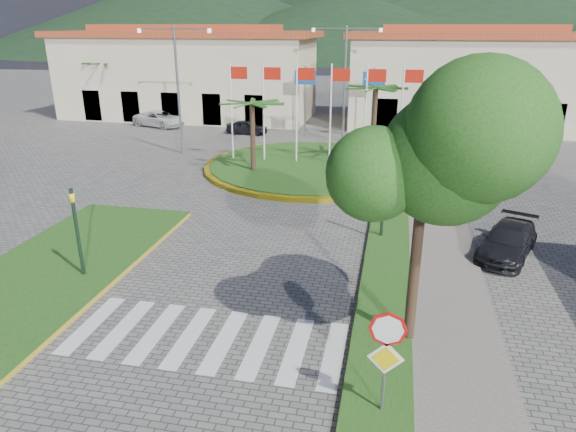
% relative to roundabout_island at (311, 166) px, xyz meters
% --- Properties ---
extents(sidewalk_right, '(4.00, 28.00, 0.15)m').
position_rel_roundabout_island_xyz_m(sidewalk_right, '(6.00, -20.00, -0.10)').
color(sidewalk_right, gray).
rests_on(sidewalk_right, ground).
extents(verge_right, '(1.60, 28.00, 0.18)m').
position_rel_roundabout_island_xyz_m(verge_right, '(4.80, -20.00, -0.08)').
color(verge_right, '#1F4E16').
rests_on(verge_right, ground).
extents(median_left, '(5.00, 14.00, 0.18)m').
position_rel_roundabout_island_xyz_m(median_left, '(-6.50, -16.00, -0.08)').
color(median_left, '#1F4E16').
rests_on(median_left, ground).
extents(crosswalk, '(8.00, 3.00, 0.01)m').
position_rel_roundabout_island_xyz_m(crosswalk, '(-0.00, -18.00, -0.17)').
color(crosswalk, silver).
rests_on(crosswalk, ground).
extents(roundabout_island, '(12.70, 12.70, 6.00)m').
position_rel_roundabout_island_xyz_m(roundabout_island, '(0.00, 0.00, 0.00)').
color(roundabout_island, yellow).
rests_on(roundabout_island, ground).
extents(stop_sign, '(0.80, 0.11, 2.65)m').
position_rel_roundabout_island_xyz_m(stop_sign, '(4.90, -20.04, 1.62)').
color(stop_sign, slate).
rests_on(stop_sign, ground).
extents(deciduous_tree, '(3.60, 3.60, 6.80)m').
position_rel_roundabout_island_xyz_m(deciduous_tree, '(5.50, -17.00, 5.00)').
color(deciduous_tree, black).
rests_on(deciduous_tree, ground).
extents(traffic_light_left, '(0.15, 0.18, 3.20)m').
position_rel_roundabout_island_xyz_m(traffic_light_left, '(-5.20, -15.50, 1.77)').
color(traffic_light_left, black).
rests_on(traffic_light_left, ground).
extents(traffic_light_right, '(0.15, 0.18, 3.20)m').
position_rel_roundabout_island_xyz_m(traffic_light_right, '(4.50, -10.00, 1.77)').
color(traffic_light_right, black).
rests_on(traffic_light_right, ground).
extents(traffic_light_far, '(0.18, 0.15, 3.20)m').
position_rel_roundabout_island_xyz_m(traffic_light_far, '(8.00, 4.00, 1.77)').
color(traffic_light_far, black).
rests_on(traffic_light_far, ground).
extents(direction_sign_west, '(1.60, 0.14, 5.20)m').
position_rel_roundabout_island_xyz_m(direction_sign_west, '(-2.00, 8.97, 3.36)').
color(direction_sign_west, slate).
rests_on(direction_sign_west, ground).
extents(direction_sign_east, '(1.60, 0.14, 5.20)m').
position_rel_roundabout_island_xyz_m(direction_sign_east, '(3.00, 8.97, 3.36)').
color(direction_sign_east, slate).
rests_on(direction_sign_east, ground).
extents(street_lamp_centre, '(4.80, 0.16, 8.00)m').
position_rel_roundabout_island_xyz_m(street_lamp_centre, '(1.00, 8.00, 4.32)').
color(street_lamp_centre, slate).
rests_on(street_lamp_centre, ground).
extents(street_lamp_west, '(4.80, 0.16, 8.00)m').
position_rel_roundabout_island_xyz_m(street_lamp_west, '(-9.00, 2.00, 4.32)').
color(street_lamp_west, slate).
rests_on(street_lamp_west, ground).
extents(building_left, '(23.32, 9.54, 8.05)m').
position_rel_roundabout_island_xyz_m(building_left, '(-14.00, 16.00, 3.73)').
color(building_left, beige).
rests_on(building_left, ground).
extents(building_right, '(19.08, 9.54, 8.05)m').
position_rel_roundabout_island_xyz_m(building_right, '(10.00, 16.00, 3.73)').
color(building_right, beige).
rests_on(building_right, ground).
extents(hill_far_west, '(140.00, 140.00, 22.00)m').
position_rel_roundabout_island_xyz_m(hill_far_west, '(-55.00, 118.00, 10.83)').
color(hill_far_west, black).
rests_on(hill_far_west, ground).
extents(hill_near_back, '(110.00, 110.00, 16.00)m').
position_rel_roundabout_island_xyz_m(hill_near_back, '(-10.00, 108.00, 7.83)').
color(hill_near_back, black).
rests_on(hill_near_back, ground).
extents(white_van, '(4.99, 3.45, 1.27)m').
position_rel_roundabout_island_xyz_m(white_van, '(-14.64, 10.57, 0.46)').
color(white_van, silver).
rests_on(white_van, ground).
extents(car_dark_a, '(3.26, 1.45, 1.09)m').
position_rel_roundabout_island_xyz_m(car_dark_a, '(-6.59, 9.05, 0.37)').
color(car_dark_a, black).
rests_on(car_dark_a, ground).
extents(car_dark_b, '(4.05, 1.86, 1.29)m').
position_rel_roundabout_island_xyz_m(car_dark_b, '(7.82, 9.37, 0.47)').
color(car_dark_b, black).
rests_on(car_dark_b, ground).
extents(car_side_right, '(2.98, 4.30, 1.16)m').
position_rel_roundabout_island_xyz_m(car_side_right, '(9.12, -10.56, 0.40)').
color(car_side_right, black).
rests_on(car_side_right, ground).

